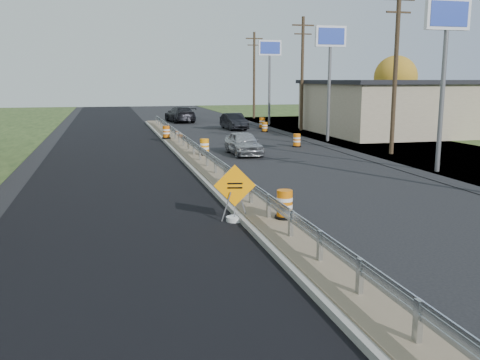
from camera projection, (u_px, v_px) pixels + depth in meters
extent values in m
plane|color=black|center=(237.00, 197.00, 19.94)|extent=(140.00, 140.00, 0.00)
cube|color=black|center=(112.00, 162.00, 28.42)|extent=(7.20, 120.00, 0.01)
cube|color=gray|center=(200.00, 163.00, 27.55)|extent=(1.60, 55.00, 0.18)
cube|color=brown|center=(200.00, 160.00, 27.53)|extent=(1.25, 55.00, 0.05)
cube|color=silver|center=(418.00, 321.00, 8.40)|extent=(0.10, 0.15, 0.70)
cube|color=silver|center=(360.00, 276.00, 10.30)|extent=(0.10, 0.15, 0.70)
cube|color=silver|center=(320.00, 245.00, 12.21)|extent=(0.10, 0.15, 0.70)
cube|color=silver|center=(291.00, 223.00, 14.12)|extent=(0.10, 0.15, 0.70)
cube|color=silver|center=(269.00, 206.00, 16.02)|extent=(0.10, 0.15, 0.70)
cube|color=silver|center=(251.00, 192.00, 17.93)|extent=(0.10, 0.15, 0.70)
cube|color=silver|center=(237.00, 182.00, 19.83)|extent=(0.10, 0.15, 0.70)
cube|color=silver|center=(225.00, 173.00, 21.74)|extent=(0.10, 0.15, 0.70)
cube|color=silver|center=(215.00, 165.00, 23.65)|extent=(0.10, 0.15, 0.70)
cube|color=silver|center=(207.00, 159.00, 25.55)|extent=(0.10, 0.15, 0.70)
cube|color=silver|center=(200.00, 153.00, 27.46)|extent=(0.10, 0.15, 0.70)
cube|color=silver|center=(194.00, 148.00, 29.37)|extent=(0.10, 0.15, 0.70)
cube|color=silver|center=(188.00, 144.00, 31.27)|extent=(0.10, 0.15, 0.70)
cube|color=silver|center=(183.00, 140.00, 33.18)|extent=(0.10, 0.15, 0.70)
cube|color=silver|center=(179.00, 137.00, 35.09)|extent=(0.10, 0.15, 0.70)
cube|color=silver|center=(175.00, 134.00, 36.99)|extent=(0.10, 0.15, 0.70)
cube|color=silver|center=(172.00, 131.00, 38.90)|extent=(0.10, 0.15, 0.70)
cube|color=silver|center=(169.00, 129.00, 40.80)|extent=(0.10, 0.15, 0.70)
cube|color=silver|center=(166.00, 127.00, 42.71)|extent=(0.10, 0.15, 0.70)
cube|color=silver|center=(163.00, 125.00, 44.62)|extent=(0.10, 0.15, 0.70)
cube|color=silver|center=(161.00, 123.00, 46.52)|extent=(0.10, 0.15, 0.70)
cube|color=silver|center=(158.00, 121.00, 48.43)|extent=(0.10, 0.15, 0.70)
cube|color=silver|center=(156.00, 120.00, 50.34)|extent=(0.10, 0.15, 0.70)
cube|color=silver|center=(197.00, 147.00, 28.38)|extent=(0.04, 46.00, 0.34)
cube|color=silver|center=(197.00, 148.00, 28.39)|extent=(0.06, 46.00, 0.03)
cube|color=silver|center=(197.00, 145.00, 28.36)|extent=(0.06, 46.00, 0.03)
cube|color=tan|center=(428.00, 108.00, 43.65)|extent=(18.00, 12.00, 4.00)
cube|color=black|center=(430.00, 82.00, 43.26)|extent=(18.50, 12.50, 0.30)
cube|color=black|center=(326.00, 115.00, 41.59)|extent=(0.08, 7.20, 2.20)
cylinder|color=slate|center=(442.00, 99.00, 24.68)|extent=(0.22, 0.22, 6.80)
cube|color=white|center=(448.00, 14.00, 23.98)|extent=(2.20, 0.25, 1.40)
cube|color=#263FB2|center=(448.00, 14.00, 23.98)|extent=(1.90, 0.30, 1.10)
cylinder|color=slate|center=(329.00, 93.00, 37.07)|extent=(0.22, 0.22, 6.80)
cube|color=white|center=(331.00, 36.00, 36.37)|extent=(2.20, 0.25, 1.40)
cube|color=#263FB2|center=(331.00, 36.00, 36.37)|extent=(1.90, 0.30, 1.10)
cylinder|color=slate|center=(269.00, 89.00, 50.42)|extent=(0.22, 0.22, 6.80)
cube|color=white|center=(270.00, 48.00, 49.71)|extent=(2.20, 0.25, 1.40)
cube|color=#263FB2|center=(270.00, 48.00, 49.71)|extent=(1.90, 0.30, 1.10)
cylinder|color=#473523|center=(395.00, 72.00, 30.40)|extent=(0.26, 0.26, 9.40)
cube|color=#473523|center=(399.00, 12.00, 29.78)|extent=(1.50, 0.10, 0.10)
cylinder|color=#473523|center=(302.00, 75.00, 44.69)|extent=(0.26, 0.26, 9.40)
cube|color=#473523|center=(303.00, 25.00, 43.95)|extent=(1.90, 0.12, 0.12)
cube|color=#473523|center=(303.00, 34.00, 44.08)|extent=(1.50, 0.10, 0.10)
cylinder|color=#473523|center=(254.00, 76.00, 58.99)|extent=(0.26, 0.26, 9.40)
cube|color=#473523|center=(254.00, 38.00, 58.25)|extent=(1.90, 0.12, 0.12)
cube|color=#473523|center=(254.00, 45.00, 58.38)|extent=(1.50, 0.10, 0.10)
cylinder|color=#473523|center=(394.00, 105.00, 58.28)|extent=(0.36, 0.36, 3.08)
sphere|color=gold|center=(396.00, 77.00, 57.72)|extent=(4.62, 4.62, 4.62)
cylinder|color=white|center=(235.00, 219.00, 16.46)|extent=(0.54, 0.54, 0.15)
cube|color=slate|center=(226.00, 207.00, 16.33)|extent=(0.32, 0.10, 0.93)
cube|color=slate|center=(243.00, 206.00, 16.45)|extent=(0.32, 0.10, 0.93)
cube|color=slate|center=(234.00, 206.00, 16.44)|extent=(0.08, 0.24, 0.95)
cube|color=#FF9305|center=(235.00, 186.00, 16.27)|extent=(1.27, 0.28, 1.29)
cube|color=black|center=(235.00, 184.00, 16.24)|extent=(0.45, 0.10, 0.05)
cube|color=black|center=(235.00, 188.00, 16.26)|extent=(0.45, 0.10, 0.05)
cylinder|color=black|center=(284.00, 217.00, 15.96)|extent=(0.58, 0.58, 0.08)
cylinder|color=orange|center=(285.00, 204.00, 15.88)|extent=(0.47, 0.47, 0.82)
cylinder|color=white|center=(285.00, 199.00, 15.86)|extent=(0.48, 0.48, 0.11)
cylinder|color=white|center=(285.00, 206.00, 15.90)|extent=(0.48, 0.48, 0.11)
cylinder|color=black|center=(205.00, 154.00, 29.30)|extent=(0.60, 0.60, 0.08)
cylinder|color=orange|center=(204.00, 147.00, 29.22)|extent=(0.48, 0.48, 0.85)
cylinder|color=white|center=(204.00, 144.00, 29.20)|extent=(0.50, 0.50, 0.11)
cylinder|color=white|center=(204.00, 148.00, 29.24)|extent=(0.50, 0.50, 0.11)
cylinder|color=black|center=(166.00, 138.00, 37.53)|extent=(0.60, 0.60, 0.08)
cylinder|color=#D95E09|center=(166.00, 132.00, 37.45)|extent=(0.48, 0.48, 0.84)
cylinder|color=white|center=(166.00, 130.00, 37.42)|extent=(0.49, 0.49, 0.11)
cylinder|color=white|center=(166.00, 133.00, 37.46)|extent=(0.49, 0.49, 0.11)
cylinder|color=black|center=(297.00, 146.00, 34.72)|extent=(0.58, 0.58, 0.08)
cylinder|color=orange|center=(297.00, 140.00, 34.64)|extent=(0.46, 0.46, 0.81)
cylinder|color=white|center=(297.00, 138.00, 34.62)|extent=(0.47, 0.47, 0.11)
cylinder|color=white|center=(297.00, 141.00, 34.66)|extent=(0.47, 0.47, 0.11)
cylinder|color=black|center=(265.00, 131.00, 44.58)|extent=(0.56, 0.56, 0.07)
cylinder|color=orange|center=(265.00, 127.00, 44.51)|extent=(0.44, 0.44, 0.78)
cylinder|color=white|center=(265.00, 125.00, 44.49)|extent=(0.46, 0.46, 0.10)
cylinder|color=white|center=(265.00, 128.00, 44.52)|extent=(0.46, 0.46, 0.10)
cylinder|color=black|center=(262.00, 128.00, 47.77)|extent=(0.65, 0.65, 0.09)
cylinder|color=orange|center=(262.00, 123.00, 47.69)|extent=(0.52, 0.52, 0.90)
cylinder|color=white|center=(262.00, 121.00, 47.66)|extent=(0.53, 0.53, 0.12)
cylinder|color=white|center=(262.00, 124.00, 47.70)|extent=(0.53, 0.53, 0.12)
imported|color=#A7A7AC|center=(243.00, 143.00, 31.01)|extent=(1.66, 3.99, 1.35)
imported|color=black|center=(234.00, 121.00, 46.69)|extent=(1.73, 4.34, 1.40)
imported|color=black|center=(180.00, 114.00, 54.68)|extent=(2.87, 5.70, 1.59)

